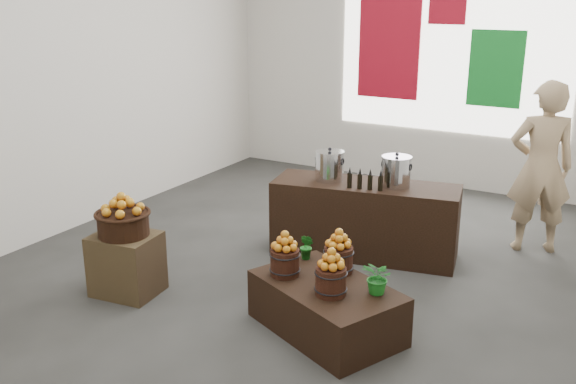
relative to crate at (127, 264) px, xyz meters
The scene contains 23 objects.
ground 1.83m from the crate, 46.72° to the left, with size 7.00×7.00×0.00m, color #393937.
back_wall 5.26m from the crate, 75.60° to the left, with size 6.00×0.04×4.00m, color beige.
back_opening 5.32m from the crate, 72.23° to the left, with size 3.20×0.02×2.40m, color white.
deco_red_left 5.09m from the crate, 82.43° to the left, with size 0.90×0.04×1.40m, color maroon.
deco_green_right 5.42m from the crate, 65.93° to the left, with size 0.70×0.04×1.00m, color #137B27.
deco_red_upper 5.46m from the crate, 73.29° to the left, with size 0.50×0.04×0.50m, color maroon.
crate is the anchor object (origin of this frame).
wicker_basket 0.39m from the crate, ahead, with size 0.46×0.46×0.21m, color black.
apples_in_basket 0.59m from the crate, ahead, with size 0.36×0.36×0.19m, color #93040C, non-canonical shape.
display_table 1.93m from the crate, ahead, with size 1.21×0.75×0.42m, color black.
apple_bucket_front_left 1.57m from the crate, 10.00° to the left, with size 0.24×0.24×0.22m, color #35160E.
apples_in_bucket_front_left 1.61m from the crate, 10.00° to the left, with size 0.18×0.18×0.16m, color #93040C, non-canonical shape.
apple_bucket_front_right 2.04m from the crate, ahead, with size 0.24×0.24×0.22m, color #35160E.
apples_in_bucket_front_right 2.07m from the crate, ahead, with size 0.18×0.18×0.16m, color #93040C, non-canonical shape.
apple_bucket_rear 1.98m from the crate, 15.82° to the left, with size 0.24×0.24×0.22m, color #35160E.
apples_in_bucket_rear 2.01m from the crate, 15.82° to the left, with size 0.18×0.18×0.16m, color #93040C, non-canonical shape.
herb_garnish_right 2.37m from the crate, ahead, with size 0.25×0.21×0.28m, color #15681A.
herb_garnish_left 1.68m from the crate, 22.69° to the left, with size 0.13×0.11×0.24m, color #15681A.
counter 2.47m from the crate, 51.31° to the left, with size 1.91×0.61×0.78m, color black.
stock_pot_left 2.27m from the crate, 57.96° to the left, with size 0.30×0.30×0.30m, color silver.
stock_pot_center 2.78m from the crate, 47.15° to the left, with size 0.30×0.30×0.30m, color silver.
oil_cruets 2.42m from the crate, 47.73° to the left, with size 0.28×0.05×0.22m, color black, non-canonical shape.
shopper 4.31m from the crate, 43.84° to the left, with size 0.67×0.44×1.84m, color #A08562.
Camera 1 is at (2.73, -5.29, 2.69)m, focal length 40.00 mm.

